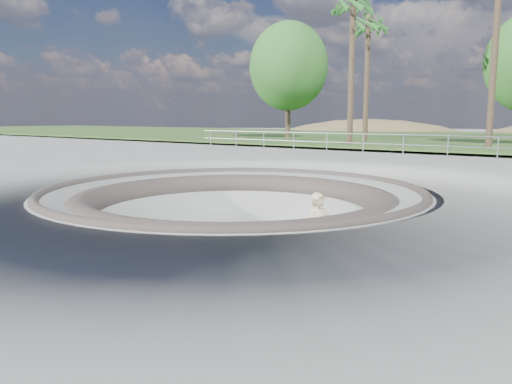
% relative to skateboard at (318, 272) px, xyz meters
% --- Properties ---
extents(ground, '(180.00, 180.00, 0.00)m').
position_rel_skateboard_xyz_m(ground, '(-2.60, -0.13, 1.84)').
color(ground, '#999A95').
rests_on(ground, ground).
extents(skate_bowl, '(14.00, 14.00, 4.10)m').
position_rel_skateboard_xyz_m(skate_bowl, '(-2.60, -0.13, 0.01)').
color(skate_bowl, '#999A95').
rests_on(skate_bowl, ground).
extents(grass_strip, '(180.00, 36.00, 0.12)m').
position_rel_skateboard_xyz_m(grass_strip, '(-2.60, 33.87, 2.06)').
color(grass_strip, '#315421').
rests_on(grass_strip, ground).
extents(safety_railing, '(25.00, 0.06, 1.03)m').
position_rel_skateboard_xyz_m(safety_railing, '(-2.60, 11.87, 2.53)').
color(safety_railing, '#999BA2').
rests_on(safety_railing, ground).
extents(skateboard, '(0.75, 0.25, 0.08)m').
position_rel_skateboard_xyz_m(skateboard, '(0.00, 0.00, 0.00)').
color(skateboard, brown).
rests_on(skateboard, ground).
extents(skater, '(0.68, 0.83, 1.95)m').
position_rel_skateboard_xyz_m(skater, '(0.00, -0.00, 0.99)').
color(skater, beige).
rests_on(skater, skateboard).
extents(palm_a, '(2.60, 2.60, 9.86)m').
position_rel_skateboard_xyz_m(palm_a, '(-8.70, 18.43, 10.52)').
color(palm_a, brown).
rests_on(palm_a, ground).
extents(palm_b, '(2.60, 2.60, 9.29)m').
position_rel_skateboard_xyz_m(palm_b, '(-9.66, 22.65, 9.99)').
color(palm_b, brown).
rests_on(palm_b, ground).
extents(bushy_tree_left, '(6.71, 6.10, 9.68)m').
position_rel_skateboard_xyz_m(bushy_tree_left, '(-17.85, 24.90, 8.02)').
color(bushy_tree_left, brown).
rests_on(bushy_tree_left, ground).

